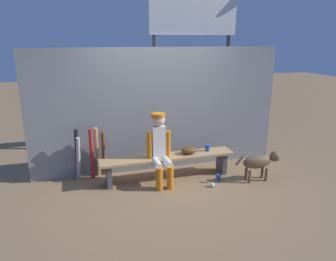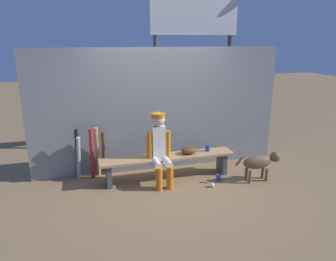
{
  "view_description": "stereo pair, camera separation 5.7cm",
  "coord_description": "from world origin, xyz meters",
  "px_view_note": "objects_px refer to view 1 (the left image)",
  "views": [
    {
      "loc": [
        -1.43,
        -4.85,
        2.33
      ],
      "look_at": [
        0.0,
        0.0,
        0.87
      ],
      "focal_mm": 33.76,
      "sensor_mm": 36.0,
      "label": 1
    },
    {
      "loc": [
        -1.38,
        -4.87,
        2.33
      ],
      "look_at": [
        0.0,
        0.0,
        0.87
      ],
      "focal_mm": 33.76,
      "sensor_mm": 36.0,
      "label": 2
    }
  ],
  "objects_px": {
    "bat_wood_tan": "(97,152)",
    "dog": "(260,162)",
    "player_seated": "(160,147)",
    "cup_on_ground": "(218,178)",
    "dugout_bench": "(168,161)",
    "bat_aluminum_silver": "(78,159)",
    "bat_wood_dark": "(104,153)",
    "baseball_glove": "(189,150)",
    "bat_aluminum_red": "(92,154)",
    "bat_aluminum_black": "(77,155)",
    "cup_on_bench": "(207,148)",
    "baseball": "(212,185)",
    "scoreboard": "(196,39)"
  },
  "relations": [
    {
      "from": "bat_wood_tan",
      "to": "dog",
      "type": "height_order",
      "value": "bat_wood_tan"
    },
    {
      "from": "player_seated",
      "to": "dog",
      "type": "relative_size",
      "value": 1.4
    },
    {
      "from": "cup_on_ground",
      "to": "dog",
      "type": "relative_size",
      "value": 0.13
    },
    {
      "from": "bat_wood_tan",
      "to": "player_seated",
      "type": "bearing_deg",
      "value": -27.23
    },
    {
      "from": "dugout_bench",
      "to": "bat_aluminum_silver",
      "type": "relative_size",
      "value": 2.87
    },
    {
      "from": "bat_wood_tan",
      "to": "bat_wood_dark",
      "type": "bearing_deg",
      "value": 8.48
    },
    {
      "from": "bat_wood_tan",
      "to": "baseball_glove",
      "type": "bearing_deg",
      "value": -14.81
    },
    {
      "from": "dugout_bench",
      "to": "baseball_glove",
      "type": "xyz_separation_m",
      "value": [
        0.38,
        0.0,
        0.15
      ]
    },
    {
      "from": "bat_wood_dark",
      "to": "bat_aluminum_silver",
      "type": "relative_size",
      "value": 1.04
    },
    {
      "from": "baseball_glove",
      "to": "bat_aluminum_red",
      "type": "xyz_separation_m",
      "value": [
        -1.63,
        0.35,
        -0.03
      ]
    },
    {
      "from": "player_seated",
      "to": "bat_aluminum_black",
      "type": "height_order",
      "value": "player_seated"
    },
    {
      "from": "cup_on_ground",
      "to": "cup_on_bench",
      "type": "xyz_separation_m",
      "value": [
        -0.06,
        0.37,
        0.42
      ]
    },
    {
      "from": "bat_aluminum_silver",
      "to": "baseball",
      "type": "distance_m",
      "value": 2.28
    },
    {
      "from": "player_seated",
      "to": "bat_aluminum_silver",
      "type": "bearing_deg",
      "value": 161.4
    },
    {
      "from": "player_seated",
      "to": "baseball",
      "type": "height_order",
      "value": "player_seated"
    },
    {
      "from": "dugout_bench",
      "to": "bat_aluminum_silver",
      "type": "bearing_deg",
      "value": 167.15
    },
    {
      "from": "dugout_bench",
      "to": "bat_aluminum_black",
      "type": "relative_size",
      "value": 2.52
    },
    {
      "from": "dugout_bench",
      "to": "bat_wood_dark",
      "type": "relative_size",
      "value": 2.75
    },
    {
      "from": "bat_aluminum_red",
      "to": "scoreboard",
      "type": "bearing_deg",
      "value": 27.33
    },
    {
      "from": "cup_on_ground",
      "to": "dog",
      "type": "distance_m",
      "value": 0.76
    },
    {
      "from": "bat_wood_tan",
      "to": "bat_aluminum_black",
      "type": "relative_size",
      "value": 1.0
    },
    {
      "from": "player_seated",
      "to": "bat_aluminum_black",
      "type": "relative_size",
      "value": 1.27
    },
    {
      "from": "player_seated",
      "to": "dog",
      "type": "xyz_separation_m",
      "value": [
        1.65,
        -0.39,
        -0.3
      ]
    },
    {
      "from": "bat_wood_dark",
      "to": "dog",
      "type": "height_order",
      "value": "bat_wood_dark"
    },
    {
      "from": "bat_aluminum_red",
      "to": "scoreboard",
      "type": "relative_size",
      "value": 0.27
    },
    {
      "from": "bat_aluminum_silver",
      "to": "scoreboard",
      "type": "relative_size",
      "value": 0.24
    },
    {
      "from": "cup_on_bench",
      "to": "dog",
      "type": "height_order",
      "value": "cup_on_bench"
    },
    {
      "from": "bat_wood_dark",
      "to": "dog",
      "type": "xyz_separation_m",
      "value": [
        2.53,
        -0.92,
        -0.09
      ]
    },
    {
      "from": "bat_wood_tan",
      "to": "scoreboard",
      "type": "distance_m",
      "value": 3.14
    },
    {
      "from": "player_seated",
      "to": "bat_aluminum_red",
      "type": "xyz_separation_m",
      "value": [
        -1.08,
        0.46,
        -0.18
      ]
    },
    {
      "from": "cup_on_ground",
      "to": "dog",
      "type": "height_order",
      "value": "dog"
    },
    {
      "from": "dugout_bench",
      "to": "bat_wood_tan",
      "type": "relative_size",
      "value": 2.53
    },
    {
      "from": "baseball",
      "to": "bat_aluminum_black",
      "type": "bearing_deg",
      "value": 156.86
    },
    {
      "from": "bat_wood_tan",
      "to": "bat_aluminum_red",
      "type": "xyz_separation_m",
      "value": [
        -0.09,
        -0.05,
        -0.01
      ]
    },
    {
      "from": "bat_wood_tan",
      "to": "bat_aluminum_red",
      "type": "height_order",
      "value": "bat_wood_tan"
    },
    {
      "from": "scoreboard",
      "to": "dog",
      "type": "height_order",
      "value": "scoreboard"
    },
    {
      "from": "bat_aluminum_silver",
      "to": "cup_on_ground",
      "type": "xyz_separation_m",
      "value": [
        2.28,
        -0.66,
        -0.35
      ]
    },
    {
      "from": "cup_on_bench",
      "to": "bat_aluminum_black",
      "type": "bearing_deg",
      "value": 171.62
    },
    {
      "from": "bat_aluminum_black",
      "to": "scoreboard",
      "type": "xyz_separation_m",
      "value": [
        2.56,
        1.18,
        1.89
      ]
    },
    {
      "from": "bat_aluminum_silver",
      "to": "scoreboard",
      "type": "bearing_deg",
      "value": 25.51
    },
    {
      "from": "cup_on_ground",
      "to": "cup_on_bench",
      "type": "distance_m",
      "value": 0.56
    },
    {
      "from": "bat_aluminum_silver",
      "to": "baseball",
      "type": "relative_size",
      "value": 10.98
    },
    {
      "from": "bat_wood_dark",
      "to": "cup_on_ground",
      "type": "distance_m",
      "value": 2.03
    },
    {
      "from": "cup_on_bench",
      "to": "bat_wood_tan",
      "type": "bearing_deg",
      "value": 169.16
    },
    {
      "from": "dugout_bench",
      "to": "bat_wood_tan",
      "type": "xyz_separation_m",
      "value": [
        -1.15,
        0.4,
        0.13
      ]
    },
    {
      "from": "bat_wood_dark",
      "to": "bat_wood_tan",
      "type": "relative_size",
      "value": 0.92
    },
    {
      "from": "baseball_glove",
      "to": "bat_wood_tan",
      "type": "height_order",
      "value": "bat_wood_tan"
    },
    {
      "from": "dog",
      "to": "dugout_bench",
      "type": "bearing_deg",
      "value": 161.57
    },
    {
      "from": "cup_on_ground",
      "to": "dog",
      "type": "xyz_separation_m",
      "value": [
        0.68,
        -0.17,
        0.28
      ]
    },
    {
      "from": "dugout_bench",
      "to": "bat_wood_dark",
      "type": "bearing_deg",
      "value": 158.04
    }
  ]
}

